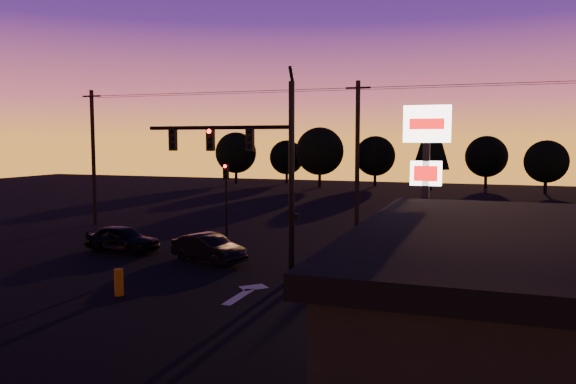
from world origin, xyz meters
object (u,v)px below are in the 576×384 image
Objects in this scene: secondary_signal at (226,190)px; car_right at (446,255)px; pylon_sign at (426,164)px; suv_parked at (415,329)px; car_mid at (208,248)px; bollard at (119,282)px; traffic_signal_mast at (255,158)px; car_left at (122,239)px.

secondary_signal is 13.00m from car_right.
pylon_sign reaches higher than suv_parked.
secondary_signal is 1.11× the size of car_mid.
secondary_signal is 0.87× the size of suv_parked.
pylon_sign is 7.81m from car_right.
bollard is at bearing 145.53° from suv_parked.
secondary_signal is at bearing 108.26° from suv_parked.
traffic_signal_mast is 2.17× the size of car_left.
traffic_signal_mast is 8.68× the size of bollard.
pylon_sign reaches higher than car_right.
suv_parked reaches higher than car_mid.
car_mid is (-3.21, 2.02, -4.29)m from traffic_signal_mast.
secondary_signal is at bearing 140.23° from pylon_sign.
car_left is 0.79× the size of suv_parked.
secondary_signal is at bearing -127.56° from car_right.
car_mid is 0.78× the size of suv_parked.
secondary_signal is 1.10× the size of car_left.
traffic_signal_mast reaches higher than pylon_sign.
pylon_sign is 6.88× the size of bollard.
car_mid is (-10.31, 4.52, -4.27)m from pylon_sign.
pylon_sign is at bearing -93.50° from car_mid.
bollard is 0.20× the size of suv_parked.
pylon_sign is (12.00, -9.99, 2.05)m from secondary_signal.
car_mid is at bearing 147.81° from traffic_signal_mast.
car_left is 18.24m from suv_parked.
secondary_signal reaches higher than bollard.
car_left is (-15.55, 5.15, -4.24)m from pylon_sign.
car_mid is at bearing -92.27° from car_left.
pylon_sign is 12.04m from car_mid.
car_left is 0.89× the size of car_right.
secondary_signal is 6.39m from car_left.
car_mid is at bearing -101.17° from car_right.
pylon_sign is at bearing 9.37° from bollard.
suv_parked is (15.76, -9.18, 0.02)m from car_left.
car_right is (12.33, -3.45, -2.22)m from secondary_signal.
car_mid is 13.55m from suv_parked.
suv_parked is at bearing -41.78° from traffic_signal_mast.
car_right is (15.89, 1.38, -0.03)m from car_left.
traffic_signal_mast reaches higher than car_right.
bollard is (1.28, -11.76, -2.37)m from secondary_signal.
traffic_signal_mast is 9.49m from car_right.
traffic_signal_mast is 1.26× the size of pylon_sign.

